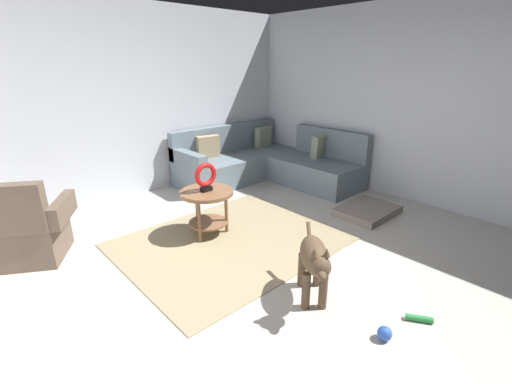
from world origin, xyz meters
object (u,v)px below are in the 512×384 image
dog_bed_mat (367,211)px  armchair (26,231)px  torus_sculpture (206,176)px  dog_toy_ball (385,333)px  dog (314,260)px  dog_toy_rope (419,318)px  sectional_couch (266,164)px  side_table (207,201)px

dog_bed_mat → armchair: bearing=154.6°
torus_sculpture → dog_toy_ball: bearing=-91.0°
dog_toy_ball → torus_sculpture: bearing=89.0°
dog → dog_toy_ball: 0.73m
dog_bed_mat → dog_toy_rope: size_ratio=4.07×
armchair → torus_sculpture: 1.86m
dog → dog_toy_rope: dog is taller
sectional_couch → dog_toy_ball: 3.78m
torus_sculpture → dog_bed_mat: size_ratio=0.41×
sectional_couch → torus_sculpture: 2.19m
side_table → dog_toy_ball: size_ratio=5.67×
sectional_couch → dog_toy_rope: sectional_couch is taller
sectional_couch → dog_bed_mat: size_ratio=2.81×
dog_toy_ball → dog_toy_rope: bearing=-13.2°
side_table → torus_sculpture: bearing=0.0°
side_table → dog_toy_rope: (0.34, -2.33, -0.39)m
dog_bed_mat → dog_toy_ball: bearing=-146.2°
torus_sculpture → dog: (-0.05, -1.59, -0.33)m
armchair → dog_toy_rope: bearing=-26.0°
armchair → dog_toy_ball: armchair is taller
torus_sculpture → dog: torus_sculpture is taller
side_table → dog_bed_mat: side_table is taller
torus_sculpture → dog_bed_mat: (1.90, -0.95, -0.67)m
torus_sculpture → dog_toy_rope: bearing=-81.7°
dog_toy_rope → armchair: bearing=123.0°
dog_bed_mat → dog_toy_rope: bearing=-138.3°
sectional_couch → dog_toy_ball: size_ratio=21.28×
armchair → dog: size_ratio=1.53×
armchair → sectional_couch: bearing=35.0°
side_table → dog: 1.59m
side_table → dog_bed_mat: size_ratio=0.75×
torus_sculpture → dog_toy_rope: torus_sculpture is taller
torus_sculpture → dog_bed_mat: 2.22m
dog_toy_ball → side_table: bearing=89.0°
torus_sculpture → dog_toy_ball: size_ratio=3.08×
side_table → sectional_couch: bearing=27.4°
sectional_couch → side_table: bearing=-152.6°
dog_bed_mat → dog_toy_ball: 2.33m
torus_sculpture → dog: bearing=-92.0°
torus_sculpture → dog_bed_mat: torus_sculpture is taller
armchair → dog: bearing=-24.5°
torus_sculpture → dog_toy_rope: size_ratio=1.66×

